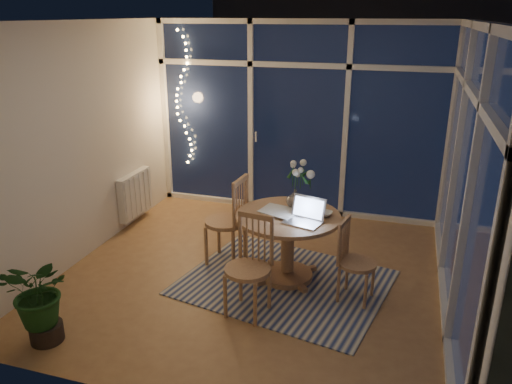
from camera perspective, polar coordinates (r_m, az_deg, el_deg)
floor at (r=5.47m, az=-0.18°, el=-9.35°), size 4.00×4.00×0.00m
ceiling at (r=4.78m, az=-0.22°, el=19.00°), size 4.00×4.00×0.00m
wall_back at (r=6.85m, az=4.84°, el=8.23°), size 4.00×0.04×2.60m
wall_front at (r=3.24m, az=-10.87°, el=-5.57°), size 4.00×0.04×2.60m
wall_left at (r=5.87m, az=-19.27°, el=5.22°), size 0.04×4.00×2.60m
wall_right at (r=4.80m, az=23.26°, el=1.60°), size 0.04×4.00×2.60m
window_wall_back at (r=6.81m, az=4.77°, el=8.17°), size 4.00×0.10×2.60m
window_wall_right at (r=4.79m, az=22.79°, el=1.65°), size 0.10×4.00×2.60m
radiator at (r=6.80m, az=-13.65°, el=-0.23°), size 0.10×0.70×0.58m
fairy_lights at (r=7.23m, az=-8.41°, el=10.51°), size 0.24×0.10×1.85m
garden_patio at (r=9.99m, az=11.20°, el=3.58°), size 12.00×6.00×0.10m
garden_fence at (r=10.32m, az=9.08°, el=9.70°), size 11.00×0.08×1.80m
neighbour_roof at (r=13.12m, az=12.81°, el=17.31°), size 7.00×3.00×2.20m
garden_shrubs at (r=8.56m, az=1.49°, el=4.79°), size 0.90×0.90×0.90m
rug at (r=5.32m, az=3.27°, el=-10.26°), size 2.30×1.98×0.01m
dining_table at (r=5.23m, az=3.61°, el=-6.32°), size 1.26×1.26×0.73m
chair_left at (r=5.51m, az=-3.53°, el=-3.17°), size 0.51×0.51×1.04m
chair_right at (r=4.92m, az=11.52°, el=-7.78°), size 0.45×0.45×0.84m
chair_front at (r=4.59m, az=-0.99°, el=-8.62°), size 0.51×0.51×0.97m
laptop at (r=4.84m, az=5.38°, el=-2.17°), size 0.42×0.38×0.26m
flower_vase at (r=5.24m, az=4.50°, el=-0.69°), size 0.24×0.24×0.21m
bowl at (r=5.09m, az=7.77°, el=-2.48°), size 0.18×0.18×0.04m
newspapers at (r=5.14m, az=2.95°, el=-2.19°), size 0.42×0.36×0.02m
phone at (r=5.03m, az=3.55°, el=-2.78°), size 0.12×0.09×0.01m
potted_plant at (r=4.65m, az=-23.29°, el=-11.48°), size 0.56×0.49×0.76m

